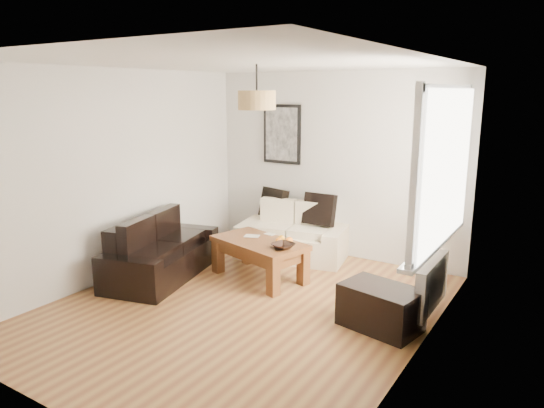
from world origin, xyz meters
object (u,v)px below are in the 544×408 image
Objects in this scene: sofa_leather at (162,249)px; ottoman at (381,307)px; loveseat_cream at (293,232)px; coffee_table at (259,259)px.

sofa_leather reaches higher than ottoman.
loveseat_cream is 0.89× the size of sofa_leather.
sofa_leather is at bearing -135.47° from loveseat_cream.
loveseat_cream is at bearing 93.77° from coffee_table.
loveseat_cream reaches higher than ottoman.
sofa_leather is 1.39× the size of coffee_table.
loveseat_cream is at bearing 142.05° from ottoman.
ottoman is (2.88, 0.11, -0.15)m from sofa_leather.
coffee_table reaches higher than ottoman.
ottoman is at bearing -49.84° from loveseat_cream.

